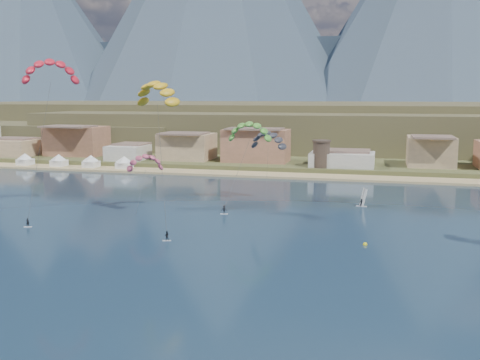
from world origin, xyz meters
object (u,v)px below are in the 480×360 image
(kitesurfer_red, at_px, (50,68))
(kitesurfer_yellow, at_px, (157,90))
(watchtower, at_px, (321,154))
(buoy, at_px, (365,244))
(windsurfer, at_px, (362,201))
(kitesurfer_green, at_px, (249,129))

(kitesurfer_red, relative_size, kitesurfer_yellow, 1.12)
(watchtower, xyz_separation_m, buoy, (16.16, -81.94, -6.25))
(watchtower, height_order, kitesurfer_red, kitesurfer_red)
(kitesurfer_yellow, bearing_deg, windsurfer, 32.49)
(watchtower, bearing_deg, kitesurfer_red, -123.20)
(kitesurfer_red, height_order, kitesurfer_green, kitesurfer_red)
(watchtower, height_order, kitesurfer_yellow, kitesurfer_yellow)
(kitesurfer_yellow, height_order, windsurfer, kitesurfer_yellow)
(watchtower, xyz_separation_m, windsurfer, (14.44, -49.50, -5.09))
(windsurfer, height_order, buoy, windsurfer)
(windsurfer, bearing_deg, buoy, -86.96)
(watchtower, distance_m, windsurfer, 51.82)
(kitesurfer_red, bearing_deg, kitesurfer_green, 28.19)
(kitesurfer_red, height_order, buoy, kitesurfer_red)
(kitesurfer_yellow, bearing_deg, kitesurfer_green, 58.82)
(watchtower, xyz_separation_m, kitesurfer_green, (-10.48, -52.31, 10.50))
(kitesurfer_green, relative_size, windsurfer, 5.19)
(watchtower, bearing_deg, kitesurfer_green, -101.33)
(kitesurfer_red, xyz_separation_m, windsurfer, (61.50, 22.41, -28.49))
(buoy, bearing_deg, windsurfer, 93.04)
(watchtower, distance_m, kitesurfer_green, 54.37)
(watchtower, xyz_separation_m, kitesurfer_red, (-47.07, -71.91, 23.40))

